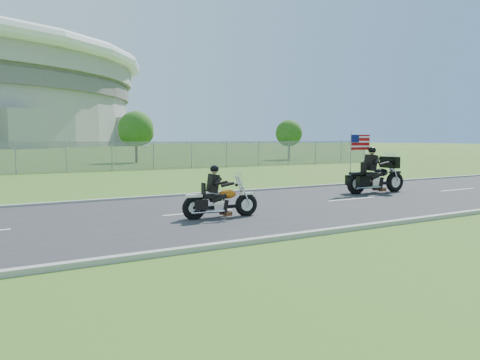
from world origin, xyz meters
TOP-DOWN VIEW (x-y plane):
  - ground at (0.00, 0.00)m, footprint 420.00×420.00m
  - road at (0.00, 0.00)m, footprint 120.00×8.00m
  - curb_north at (0.00, 4.05)m, footprint 120.00×0.18m
  - curb_south at (0.00, -4.05)m, footprint 120.00×0.18m
  - fence at (-5.00, 20.00)m, footprint 60.00×0.03m
  - tree_fence_near at (6.04, 30.04)m, footprint 3.52×3.28m
  - tree_fence_far at (22.04, 28.03)m, footprint 3.08×2.87m
  - motorcycle_lead at (-1.87, -1.02)m, footprint 2.18×0.69m
  - motorcycle_follow at (6.24, 1.01)m, footprint 2.79×0.96m

SIDE VIEW (x-z plane):
  - ground at x=0.00m, z-range 0.00..0.00m
  - road at x=0.00m, z-range 0.00..0.04m
  - curb_north at x=0.00m, z-range -0.01..0.11m
  - curb_south at x=0.00m, z-range -0.01..0.11m
  - motorcycle_lead at x=-1.87m, z-range -0.27..1.20m
  - motorcycle_follow at x=6.24m, z-range -0.53..1.80m
  - fence at x=-5.00m, z-range 0.00..2.00m
  - tree_fence_far at x=22.04m, z-range 0.54..4.74m
  - tree_fence_near at x=6.04m, z-range 0.60..5.35m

